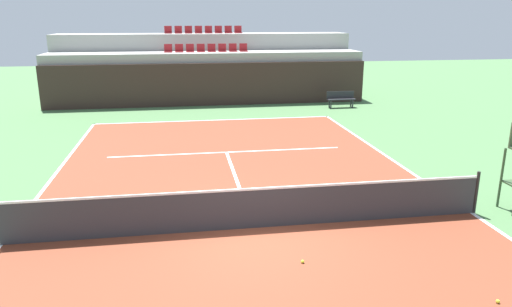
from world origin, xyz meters
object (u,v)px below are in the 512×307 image
(player_bench, at_px, (341,98))
(tennis_ball_2, at_px, (303,261))
(tennis_net, at_px, (254,208))
(tennis_ball_1, at_px, (498,301))

(player_bench, bearing_deg, tennis_ball_2, -111.17)
(tennis_net, relative_size, player_bench, 7.39)
(player_bench, relative_size, tennis_ball_1, 22.73)
(tennis_net, bearing_deg, tennis_ball_2, -68.37)
(tennis_ball_1, bearing_deg, tennis_net, 135.12)
(tennis_net, distance_m, tennis_ball_2, 1.95)
(player_bench, relative_size, tennis_ball_2, 22.73)
(player_bench, height_order, tennis_ball_2, player_bench)
(tennis_net, distance_m, player_bench, 15.80)
(tennis_ball_2, bearing_deg, player_bench, 68.83)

